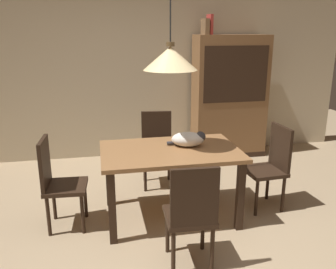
% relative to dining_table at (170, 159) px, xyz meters
% --- Properties ---
extents(ground, '(10.00, 10.00, 0.00)m').
position_rel_dining_table_xyz_m(ground, '(0.03, -0.55, -0.65)').
color(ground, tan).
extents(back_wall, '(6.40, 0.10, 2.90)m').
position_rel_dining_table_xyz_m(back_wall, '(0.03, 2.10, 0.80)').
color(back_wall, beige).
rests_on(back_wall, ground).
extents(dining_table, '(1.40, 0.90, 0.75)m').
position_rel_dining_table_xyz_m(dining_table, '(0.00, 0.00, 0.00)').
color(dining_table, olive).
rests_on(dining_table, ground).
extents(chair_left_side, '(0.42, 0.42, 0.93)m').
position_rel_dining_table_xyz_m(chair_left_side, '(-1.13, 0.00, -0.14)').
color(chair_left_side, black).
rests_on(chair_left_side, ground).
extents(chair_far_back, '(0.44, 0.44, 0.93)m').
position_rel_dining_table_xyz_m(chair_far_back, '(0.01, 0.88, -0.14)').
color(chair_far_back, black).
rests_on(chair_far_back, ground).
extents(chair_near_front, '(0.42, 0.42, 0.93)m').
position_rel_dining_table_xyz_m(chair_near_front, '(-0.00, -0.88, -0.14)').
color(chair_near_front, black).
rests_on(chair_near_front, ground).
extents(chair_right_side, '(0.43, 0.43, 0.93)m').
position_rel_dining_table_xyz_m(chair_right_side, '(1.13, 0.01, -0.14)').
color(chair_right_side, black).
rests_on(chair_right_side, ground).
extents(cat_sleeping, '(0.40, 0.28, 0.16)m').
position_rel_dining_table_xyz_m(cat_sleeping, '(0.21, 0.07, 0.18)').
color(cat_sleeping, silver).
rests_on(cat_sleeping, dining_table).
extents(pendant_lamp, '(0.52, 0.52, 1.30)m').
position_rel_dining_table_xyz_m(pendant_lamp, '(-0.00, 0.00, 1.01)').
color(pendant_lamp, beige).
extents(hutch_bookcase, '(1.12, 0.45, 1.85)m').
position_rel_dining_table_xyz_m(hutch_bookcase, '(1.29, 1.77, 0.24)').
color(hutch_bookcase, brown).
rests_on(hutch_bookcase, ground).
extents(book_brown_thick, '(0.06, 0.24, 0.22)m').
position_rel_dining_table_xyz_m(book_brown_thick, '(0.87, 1.77, 1.31)').
color(book_brown_thick, brown).
rests_on(book_brown_thick, hutch_bookcase).
extents(book_red_tall, '(0.04, 0.22, 0.28)m').
position_rel_dining_table_xyz_m(book_red_tall, '(0.94, 1.77, 1.34)').
color(book_red_tall, '#B73833').
rests_on(book_red_tall, hutch_bookcase).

